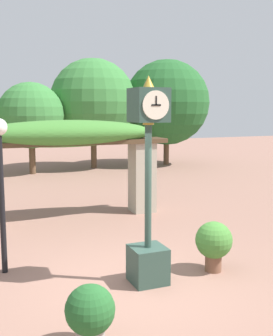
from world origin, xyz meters
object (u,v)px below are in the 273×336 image
pedestal_clock (148,193)px  lamp_post (0,165)px  potted_plant_near_right (214,242)px  potted_plant_near_left (90,313)px

pedestal_clock → lamp_post: pedestal_clock is taller
pedestal_clock → potted_plant_near_right: size_ratio=3.77×
potted_plant_near_right → lamp_post: (-3.46, 1.35, 1.39)m
pedestal_clock → potted_plant_near_right: 1.63m
pedestal_clock → potted_plant_near_right: pedestal_clock is taller
pedestal_clock → lamp_post: bearing=148.1°
potted_plant_near_right → potted_plant_near_left: bearing=-150.6°
pedestal_clock → lamp_post: (-2.18, 1.36, 0.40)m
potted_plant_near_left → pedestal_clock: bearing=46.8°
potted_plant_near_left → lamp_post: size_ratio=0.29×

